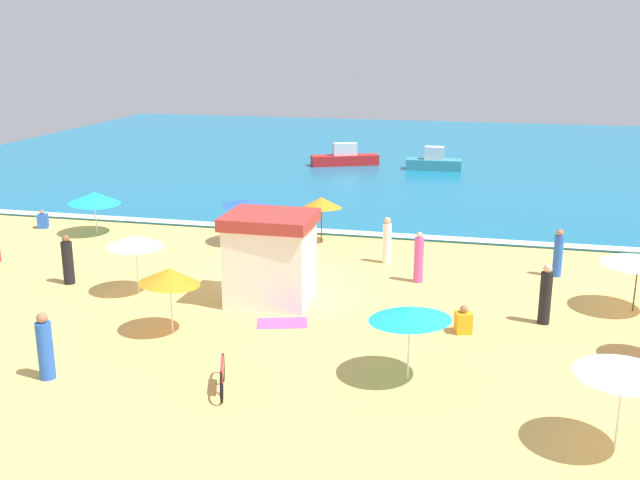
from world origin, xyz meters
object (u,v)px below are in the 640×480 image
beachgoer_3 (387,241)px  beachgoer_6 (68,261)px  beach_umbrella_3 (249,203)px  parked_bicycle (222,375)px  beachgoer_9 (43,220)px  beach_umbrella_9 (170,276)px  small_boat_0 (434,162)px  small_boat_1 (345,158)px  beach_umbrella_5 (321,203)px  beach_umbrella_0 (94,198)px  beachgoer_10 (45,348)px  beach_umbrella_6 (624,365)px  beachgoer_0 (558,254)px  beach_umbrella_1 (639,259)px  beachgoer_5 (545,296)px  beach_umbrella_8 (410,313)px  beach_umbrella_2 (135,241)px  beachgoer_1 (419,259)px  lifeguard_cabana (270,257)px  beachgoer_4 (463,321)px

beachgoer_3 → beachgoer_6: 11.52m
beach_umbrella_3 → parked_bicycle: bearing=-74.5°
beachgoer_6 → beachgoer_9: beachgoer_6 is taller
beach_umbrella_9 → parked_bicycle: (2.68, -3.05, -1.36)m
parked_bicycle → beachgoer_9: size_ratio=2.12×
small_boat_0 → small_boat_1: small_boat_0 is taller
beach_umbrella_5 → parked_bicycle: (0.66, -13.44, -1.32)m
beach_umbrella_0 → beach_umbrella_9: bearing=-50.6°
beachgoer_10 → small_boat_1: (1.19, 32.01, -0.25)m
beach_umbrella_6 → beach_umbrella_9: size_ratio=1.06×
beach_umbrella_0 → beachgoer_0: bearing=-4.4°
beach_umbrella_1 → parked_bicycle: beach_umbrella_1 is taller
beach_umbrella_0 → beachgoer_9: size_ratio=2.99×
beach_umbrella_9 → beachgoer_5: 11.07m
beach_umbrella_8 → beach_umbrella_6: bearing=-26.9°
beach_umbrella_2 → small_boat_0: bearing=73.1°
small_boat_0 → small_boat_1: (-5.81, 0.34, -0.00)m
beach_umbrella_3 → parked_bicycle: (3.50, -12.64, -1.34)m
beach_umbrella_2 → beachgoer_0: (13.79, 5.11, -0.98)m
beach_umbrella_0 → beachgoer_3: beach_umbrella_0 is taller
beachgoer_5 → beachgoer_0: bearing=81.7°
beachgoer_0 → beachgoer_1: size_ratio=0.97×
lifeguard_cabana → beachgoer_10: (-3.87, -6.64, -0.67)m
beach_umbrella_8 → beachgoer_5: bearing=52.8°
beachgoer_1 → beachgoer_5: bearing=-36.4°
beach_umbrella_9 → beach_umbrella_2: bearing=131.0°
beach_umbrella_0 → beachgoer_0: size_ratio=1.40×
beach_umbrella_0 → beach_umbrella_3: (6.98, 0.10, 0.11)m
beachgoer_0 → beachgoer_1: beachgoer_1 is taller
beach_umbrella_2 → beachgoer_4: beach_umbrella_2 is taller
parked_bicycle → beachgoer_1: (3.79, 9.29, 0.47)m
beach_umbrella_3 → beach_umbrella_8: size_ratio=0.96×
beach_umbrella_8 → small_boat_0: bearing=93.6°
lifeguard_cabana → parked_bicycle: size_ratio=1.68×
beachgoer_5 → beach_umbrella_3: bearing=150.8°
beach_umbrella_3 → beachgoer_1: 8.07m
beach_umbrella_3 → beachgoer_0: (12.07, -1.57, -0.89)m
beachgoer_3 → beachgoer_5: bearing=-42.2°
beach_umbrella_8 → lifeguard_cabana: bearing=137.3°
parked_bicycle → beach_umbrella_0: bearing=129.9°
small_boat_0 → beachgoer_9: bearing=-130.9°
beachgoer_0 → beachgoer_6: bearing=-164.0°
beach_umbrella_8 → beach_umbrella_9: beach_umbrella_9 is taller
beach_umbrella_5 → parked_bicycle: bearing=-87.2°
beach_umbrella_2 → small_boat_0: (7.69, 25.30, -1.23)m
lifeguard_cabana → beach_umbrella_0: 11.68m
beach_umbrella_8 → beachgoer_6: (-12.35, 4.69, -0.95)m
beachgoer_3 → beach_umbrella_2: bearing=-145.1°
lifeguard_cabana → beach_umbrella_5: 7.22m
lifeguard_cabana → beach_umbrella_3: (-2.85, 6.41, 0.23)m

